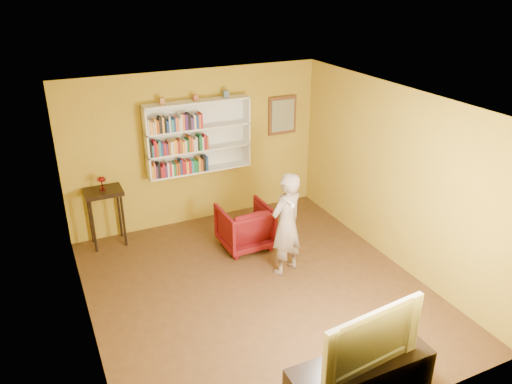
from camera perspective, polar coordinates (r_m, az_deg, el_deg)
room_shell at (r=6.69m, az=0.25°, el=-4.06°), size 5.30×5.80×2.88m
bookshelf at (r=8.54m, az=-6.72°, el=6.37°), size 1.80×0.29×1.23m
books_row_lower at (r=8.49m, az=-8.70°, el=2.82°), size 0.97×0.19×0.26m
books_row_middle at (r=8.37m, az=-8.84°, el=5.27°), size 0.99×0.19×0.27m
books_row_upper at (r=8.24m, az=-9.21°, el=7.74°), size 0.91×0.19×0.27m
ornament_left at (r=8.15m, az=-10.71°, el=10.17°), size 0.08×0.08×0.10m
ornament_centre at (r=8.30m, az=-6.96°, el=10.64°), size 0.07×0.07×0.10m
ornament_right at (r=8.47m, az=-3.47°, el=11.13°), size 0.09×0.09×0.12m
framed_painting at (r=9.16m, az=3.04°, el=8.75°), size 0.55×0.05×0.70m
console_table at (r=8.33m, az=-16.98°, el=-0.84°), size 0.59×0.45×0.97m
ruby_lustre at (r=8.21m, az=-17.25°, el=1.26°), size 0.14×0.14×0.23m
armchair at (r=8.10m, az=-1.27°, el=-3.95°), size 0.79×0.81×0.73m
person at (r=7.26m, az=3.48°, el=-3.68°), size 0.67×0.56×1.59m
game_remote at (r=6.67m, az=3.93°, el=-1.33°), size 0.04×0.15×0.04m
tv_cabinet at (r=5.61m, az=11.72°, el=-20.46°), size 1.56×0.47×0.56m
television at (r=5.20m, az=12.32°, el=-15.54°), size 1.21×0.28×0.69m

